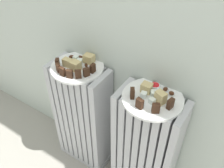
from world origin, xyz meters
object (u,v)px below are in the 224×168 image
at_px(radiator_left, 83,117).
at_px(radiator_right, 145,149).
at_px(plate_left, 77,67).
at_px(fork, 80,69).
at_px(plate_right, 152,98).
at_px(jam_bowl_right, 155,87).

height_order(radiator_left, radiator_right, same).
distance_m(plate_left, fork, 0.03).
distance_m(plate_left, plate_right, 0.39).
bearing_deg(jam_bowl_right, radiator_left, -172.69).
relative_size(radiator_left, fork, 7.45).
bearing_deg(radiator_left, plate_right, 0.00).
bearing_deg(radiator_right, plate_left, 180.00).
bearing_deg(radiator_left, plate_left, 0.00).
xyz_separation_m(plate_right, jam_bowl_right, (-0.01, 0.05, 0.02)).
relative_size(radiator_right, plate_right, 2.67).
bearing_deg(radiator_left, fork, -22.68).
distance_m(plate_right, jam_bowl_right, 0.05).
xyz_separation_m(radiator_right, jam_bowl_right, (-0.01, 0.05, 0.37)).
height_order(plate_left, fork, fork).
relative_size(plate_right, fork, 2.78).
xyz_separation_m(radiator_left, fork, (0.03, -0.01, 0.36)).
height_order(jam_bowl_right, fork, jam_bowl_right).
distance_m(radiator_right, plate_left, 0.52).
relative_size(radiator_left, radiator_right, 1.00).
bearing_deg(plate_right, plate_left, 180.00).
bearing_deg(radiator_right, jam_bowl_right, 106.59).
xyz_separation_m(radiator_left, plate_right, (0.39, 0.00, 0.35)).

